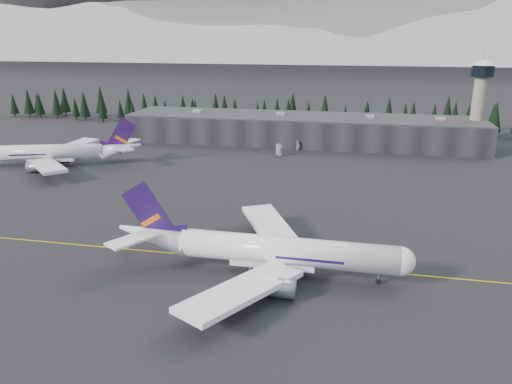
% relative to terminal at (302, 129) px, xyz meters
% --- Properties ---
extents(ground, '(1400.00, 1400.00, 0.00)m').
position_rel_terminal_xyz_m(ground, '(0.00, -125.00, -6.30)').
color(ground, black).
rests_on(ground, ground).
extents(taxiline, '(400.00, 0.40, 0.02)m').
position_rel_terminal_xyz_m(taxiline, '(0.00, -127.00, -6.29)').
color(taxiline, gold).
rests_on(taxiline, ground).
extents(terminal, '(160.00, 30.00, 12.60)m').
position_rel_terminal_xyz_m(terminal, '(0.00, 0.00, 0.00)').
color(terminal, black).
rests_on(terminal, ground).
extents(control_tower, '(10.00, 10.00, 37.70)m').
position_rel_terminal_xyz_m(control_tower, '(75.00, 3.00, 17.11)').
color(control_tower, gray).
rests_on(control_tower, ground).
extents(treeline, '(360.00, 20.00, 15.00)m').
position_rel_terminal_xyz_m(treeline, '(0.00, 37.00, 1.20)').
color(treeline, black).
rests_on(treeline, ground).
extents(mountain_ridge, '(4400.00, 900.00, 420.00)m').
position_rel_terminal_xyz_m(mountain_ridge, '(0.00, 875.00, -6.30)').
color(mountain_ridge, white).
rests_on(mountain_ridge, ground).
extents(jet_main, '(63.84, 58.95, 18.77)m').
position_rel_terminal_xyz_m(jet_main, '(6.63, -132.21, -1.01)').
color(jet_main, white).
rests_on(jet_main, ground).
extents(jet_parked, '(61.08, 55.21, 18.40)m').
position_rel_terminal_xyz_m(jet_parked, '(-86.39, -60.12, -1.11)').
color(jet_parked, silver).
rests_on(jet_parked, ground).
extents(gse_vehicle_a, '(3.28, 5.61, 1.47)m').
position_rel_terminal_xyz_m(gse_vehicle_a, '(-6.18, -28.16, -5.57)').
color(gse_vehicle_a, white).
rests_on(gse_vehicle_a, ground).
extents(gse_vehicle_b, '(4.71, 2.77, 1.50)m').
position_rel_terminal_xyz_m(gse_vehicle_b, '(0.27, -15.48, -5.55)').
color(gse_vehicle_b, silver).
rests_on(gse_vehicle_b, ground).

